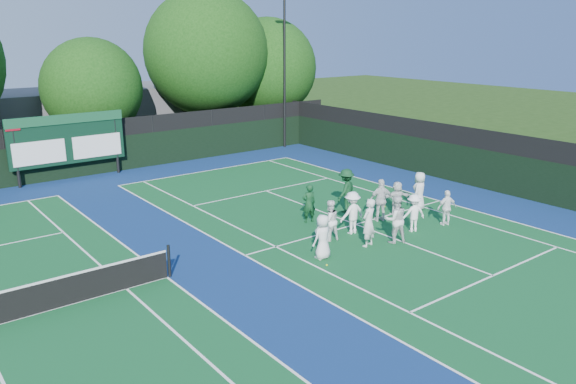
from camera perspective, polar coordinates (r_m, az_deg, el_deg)
ground at (r=22.75m, az=8.66°, el=-3.95°), size 120.00×120.00×0.00m
court_apron at (r=19.91m, az=-5.65°, el=-6.79°), size 34.00×32.00×0.01m
near_court at (r=23.40m, az=6.90°, el=-3.28°), size 11.05×23.85×0.01m
back_fence at (r=32.74m, az=-19.88°, el=3.88°), size 34.00×0.08×3.00m
divider_fence_right at (r=29.85m, az=19.46°, el=2.82°), size 0.08×32.00×3.00m
scoreboard at (r=31.92m, az=-21.50°, el=4.96°), size 6.00×0.21×3.55m
clubhouse at (r=41.37m, az=-18.21°, el=7.29°), size 18.00×6.00×4.00m
light_pole_right at (r=38.18m, az=-0.36°, el=13.90°), size 1.20×0.30×10.12m
tree_c at (r=36.31m, az=-19.07°, el=9.73°), size 5.96×5.96×7.41m
tree_d at (r=39.45m, az=-8.14°, el=13.55°), size 8.38×8.38×10.53m
tree_e at (r=42.23m, az=-2.00°, el=12.28°), size 7.18×7.18×8.74m
tennis_ball_0 at (r=19.30m, az=3.96°, el=-7.42°), size 0.07×0.07×0.07m
tennis_ball_3 at (r=20.55m, az=3.66°, el=-5.91°), size 0.07×0.07×0.07m
tennis_ball_4 at (r=22.95m, az=3.53°, el=-3.53°), size 0.07×0.07×0.07m
tennis_ball_5 at (r=25.87m, az=9.79°, el=-1.46°), size 0.07×0.07×0.07m
player_front_0 at (r=19.63m, az=3.53°, el=-4.57°), size 0.84×0.59×1.61m
player_front_1 at (r=20.88m, az=8.18°, el=-3.11°), size 0.75×0.59×1.83m
player_front_2 at (r=21.41m, az=10.85°, el=-2.75°), size 1.10×1.00×1.83m
player_front_3 at (r=22.78m, az=12.63°, el=-2.10°), size 1.12×0.86×1.53m
player_front_4 at (r=23.87m, az=15.83°, el=-1.55°), size 0.94×0.62×1.49m
player_back_0 at (r=21.32m, az=4.24°, el=-2.91°), size 0.87×0.73×1.60m
player_back_1 at (r=22.12m, az=6.53°, el=-2.11°), size 1.13×0.68×1.71m
player_back_2 at (r=23.74m, az=9.43°, el=-0.83°), size 1.15×0.83×1.82m
player_back_3 at (r=24.78m, az=10.99°, el=-0.59°), size 1.43×0.94×1.48m
player_back_4 at (r=25.59m, az=13.19°, el=0.09°), size 0.97×0.78×1.73m
coach_left at (r=23.30m, az=2.13°, el=-1.17°), size 0.68×0.53×1.64m
coach_right at (r=24.72m, az=5.91°, el=0.14°), size 1.44×1.13×1.95m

